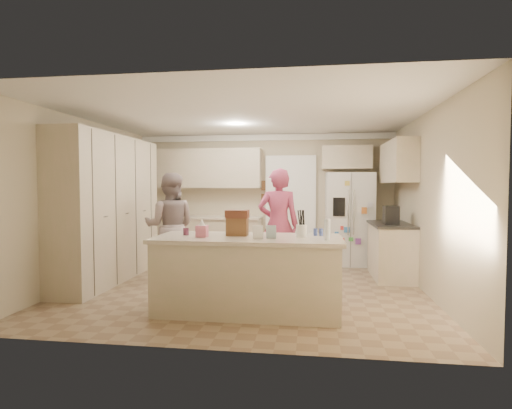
# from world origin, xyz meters

# --- Properties ---
(floor) EXTENTS (5.20, 4.60, 0.02)m
(floor) POSITION_xyz_m (0.00, 0.00, -0.01)
(floor) COLOR #8C7659
(floor) RESTS_ON ground
(ceiling) EXTENTS (5.20, 4.60, 0.02)m
(ceiling) POSITION_xyz_m (0.00, 0.00, 2.61)
(ceiling) COLOR white
(ceiling) RESTS_ON wall_back
(wall_back) EXTENTS (5.20, 0.02, 2.60)m
(wall_back) POSITION_xyz_m (0.00, 2.31, 1.30)
(wall_back) COLOR #BDB193
(wall_back) RESTS_ON ground
(wall_front) EXTENTS (5.20, 0.02, 2.60)m
(wall_front) POSITION_xyz_m (0.00, -2.31, 1.30)
(wall_front) COLOR #BDB193
(wall_front) RESTS_ON ground
(wall_left) EXTENTS (0.02, 4.60, 2.60)m
(wall_left) POSITION_xyz_m (-2.61, 0.00, 1.30)
(wall_left) COLOR #BDB193
(wall_left) RESTS_ON ground
(wall_right) EXTENTS (0.02, 4.60, 2.60)m
(wall_right) POSITION_xyz_m (2.61, 0.00, 1.30)
(wall_right) COLOR #BDB193
(wall_right) RESTS_ON ground
(crown_back) EXTENTS (5.20, 0.08, 0.12)m
(crown_back) POSITION_xyz_m (0.00, 2.26, 2.53)
(crown_back) COLOR white
(crown_back) RESTS_ON wall_back
(pantry_bank) EXTENTS (0.60, 2.60, 2.35)m
(pantry_bank) POSITION_xyz_m (-2.30, 0.20, 1.18)
(pantry_bank) COLOR beige
(pantry_bank) RESTS_ON floor
(back_base_cab) EXTENTS (2.20, 0.60, 0.88)m
(back_base_cab) POSITION_xyz_m (-1.15, 2.00, 0.44)
(back_base_cab) COLOR beige
(back_base_cab) RESTS_ON floor
(back_countertop) EXTENTS (2.24, 0.63, 0.04)m
(back_countertop) POSITION_xyz_m (-1.15, 1.99, 0.90)
(back_countertop) COLOR beige
(back_countertop) RESTS_ON back_base_cab
(back_upper_cab) EXTENTS (2.20, 0.35, 0.80)m
(back_upper_cab) POSITION_xyz_m (-1.15, 2.12, 1.90)
(back_upper_cab) COLOR beige
(back_upper_cab) RESTS_ON wall_back
(doorway_opening) EXTENTS (0.90, 0.06, 2.10)m
(doorway_opening) POSITION_xyz_m (0.55, 2.28, 1.05)
(doorway_opening) COLOR black
(doorway_opening) RESTS_ON floor
(doorway_casing) EXTENTS (1.02, 0.03, 2.22)m
(doorway_casing) POSITION_xyz_m (0.55, 2.24, 1.05)
(doorway_casing) COLOR white
(doorway_casing) RESTS_ON floor
(wall_frame_upper) EXTENTS (0.15, 0.02, 0.20)m
(wall_frame_upper) POSITION_xyz_m (0.02, 2.27, 1.55)
(wall_frame_upper) COLOR brown
(wall_frame_upper) RESTS_ON wall_back
(wall_frame_lower) EXTENTS (0.15, 0.02, 0.20)m
(wall_frame_lower) POSITION_xyz_m (0.02, 2.27, 1.28)
(wall_frame_lower) COLOR brown
(wall_frame_lower) RESTS_ON wall_back
(refrigerator) EXTENTS (0.92, 0.73, 1.80)m
(refrigerator) POSITION_xyz_m (1.70, 2.08, 0.90)
(refrigerator) COLOR white
(refrigerator) RESTS_ON floor
(fridge_seam) EXTENTS (0.02, 0.02, 1.78)m
(fridge_seam) POSITION_xyz_m (1.70, 1.72, 0.90)
(fridge_seam) COLOR gray
(fridge_seam) RESTS_ON refrigerator
(fridge_dispenser) EXTENTS (0.22, 0.03, 0.35)m
(fridge_dispenser) POSITION_xyz_m (1.48, 1.71, 1.15)
(fridge_dispenser) COLOR black
(fridge_dispenser) RESTS_ON refrigerator
(fridge_handle_l) EXTENTS (0.02, 0.02, 0.85)m
(fridge_handle_l) POSITION_xyz_m (1.65, 1.71, 1.05)
(fridge_handle_l) COLOR silver
(fridge_handle_l) RESTS_ON refrigerator
(fridge_handle_r) EXTENTS (0.02, 0.02, 0.85)m
(fridge_handle_r) POSITION_xyz_m (1.75, 1.71, 1.05)
(fridge_handle_r) COLOR silver
(fridge_handle_r) RESTS_ON refrigerator
(over_fridge_cab) EXTENTS (0.95, 0.35, 0.45)m
(over_fridge_cab) POSITION_xyz_m (1.65, 2.12, 2.10)
(over_fridge_cab) COLOR beige
(over_fridge_cab) RESTS_ON wall_back
(right_base_cab) EXTENTS (0.60, 1.20, 0.88)m
(right_base_cab) POSITION_xyz_m (2.30, 1.00, 0.44)
(right_base_cab) COLOR beige
(right_base_cab) RESTS_ON floor
(right_countertop) EXTENTS (0.63, 1.24, 0.04)m
(right_countertop) POSITION_xyz_m (2.29, 1.00, 0.90)
(right_countertop) COLOR #2D2B28
(right_countertop) RESTS_ON right_base_cab
(right_upper_cab) EXTENTS (0.35, 1.50, 0.70)m
(right_upper_cab) POSITION_xyz_m (2.43, 1.20, 1.95)
(right_upper_cab) COLOR beige
(right_upper_cab) RESTS_ON wall_right
(coffee_maker) EXTENTS (0.22, 0.28, 0.30)m
(coffee_maker) POSITION_xyz_m (2.25, 0.80, 1.07)
(coffee_maker) COLOR black
(coffee_maker) RESTS_ON right_countertop
(island_base) EXTENTS (2.20, 0.90, 0.88)m
(island_base) POSITION_xyz_m (0.20, -1.10, 0.44)
(island_base) COLOR beige
(island_base) RESTS_ON floor
(island_top) EXTENTS (2.28, 0.96, 0.05)m
(island_top) POSITION_xyz_m (0.20, -1.10, 0.90)
(island_top) COLOR beige
(island_top) RESTS_ON island_base
(utensil_crock) EXTENTS (0.13, 0.13, 0.15)m
(utensil_crock) POSITION_xyz_m (0.85, -1.05, 1.00)
(utensil_crock) COLOR white
(utensil_crock) RESTS_ON island_top
(tissue_box) EXTENTS (0.13, 0.13, 0.14)m
(tissue_box) POSITION_xyz_m (-0.35, -1.20, 1.00)
(tissue_box) COLOR #D36989
(tissue_box) RESTS_ON island_top
(tissue_plume) EXTENTS (0.08, 0.08, 0.08)m
(tissue_plume) POSITION_xyz_m (-0.35, -1.20, 1.10)
(tissue_plume) COLOR white
(tissue_plume) RESTS_ON tissue_box
(dollhouse_body) EXTENTS (0.26, 0.18, 0.22)m
(dollhouse_body) POSITION_xyz_m (0.05, -1.00, 1.04)
(dollhouse_body) COLOR brown
(dollhouse_body) RESTS_ON island_top
(dollhouse_roof) EXTENTS (0.28, 0.20, 0.10)m
(dollhouse_roof) POSITION_xyz_m (0.05, -1.00, 1.20)
(dollhouse_roof) COLOR #592D1E
(dollhouse_roof) RESTS_ON dollhouse_body
(jam_jar) EXTENTS (0.07, 0.07, 0.09)m
(jam_jar) POSITION_xyz_m (-0.60, -1.05, 0.97)
(jam_jar) COLOR #59263F
(jam_jar) RESTS_ON island_top
(greeting_card_a) EXTENTS (0.12, 0.06, 0.16)m
(greeting_card_a) POSITION_xyz_m (0.35, -1.30, 1.01)
(greeting_card_a) COLOR white
(greeting_card_a) RESTS_ON island_top
(greeting_card_b) EXTENTS (0.12, 0.05, 0.16)m
(greeting_card_b) POSITION_xyz_m (0.50, -1.25, 1.01)
(greeting_card_b) COLOR silver
(greeting_card_b) RESTS_ON island_top
(water_bottle) EXTENTS (0.07, 0.07, 0.24)m
(water_bottle) POSITION_xyz_m (1.15, -1.25, 1.04)
(water_bottle) COLOR silver
(water_bottle) RESTS_ON island_top
(shaker_salt) EXTENTS (0.05, 0.05, 0.09)m
(shaker_salt) POSITION_xyz_m (1.02, -0.88, 0.97)
(shaker_salt) COLOR #36499A
(shaker_salt) RESTS_ON island_top
(shaker_pepper) EXTENTS (0.05, 0.05, 0.09)m
(shaker_pepper) POSITION_xyz_m (1.09, -0.88, 0.97)
(shaker_pepper) COLOR #36499A
(shaker_pepper) RESTS_ON island_top
(teen_boy) EXTENTS (0.95, 0.80, 1.76)m
(teen_boy) POSITION_xyz_m (-1.35, 0.42, 0.88)
(teen_boy) COLOR gray
(teen_boy) RESTS_ON floor
(teen_girl) EXTENTS (0.70, 0.49, 1.83)m
(teen_girl) POSITION_xyz_m (0.44, 0.55, 0.91)
(teen_girl) COLOR #BE3E6B
(teen_girl) RESTS_ON floor
(fridge_magnets) EXTENTS (0.76, 0.02, 1.44)m
(fridge_magnets) POSITION_xyz_m (1.70, 1.71, 0.90)
(fridge_magnets) COLOR tan
(fridge_magnets) RESTS_ON refrigerator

